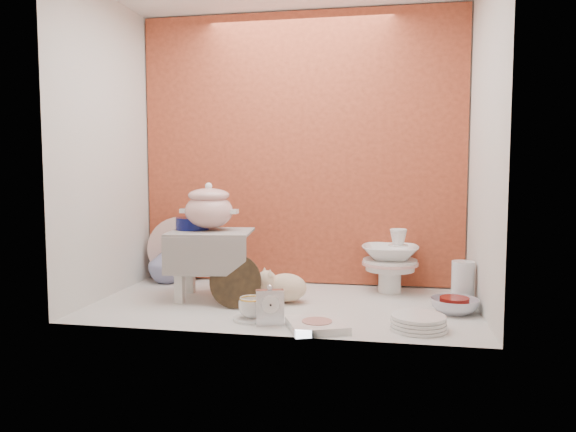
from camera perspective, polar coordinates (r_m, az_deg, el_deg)
name	(u,v)px	position (r m, az deg, el deg)	size (l,w,h in m)	color
ground	(283,304)	(2.65, -0.51, -9.13)	(1.80, 1.80, 0.00)	silver
niche_shell	(290,111)	(2.76, 0.20, 10.92)	(1.86, 1.03, 1.53)	#BB4F2E
step_stool	(211,265)	(2.75, -7.98, -5.03)	(0.40, 0.34, 0.34)	silver
soup_tureen	(209,206)	(2.75, -8.24, 1.01)	(0.28, 0.28, 0.24)	white
cobalt_bowl	(192,224)	(2.80, -9.92, -0.78)	(0.17, 0.17, 0.06)	#0A0F4D
floral_platter	(180,249)	(3.21, -11.20, -3.36)	(0.37, 0.04, 0.37)	white
blue_white_vase	(168,263)	(3.19, -12.43, -4.76)	(0.21, 0.21, 0.22)	silver
lacquer_tray	(235,282)	(2.56, -5.52, -6.81)	(0.25, 0.07, 0.25)	black
mantel_clock	(270,305)	(2.28, -1.91, -9.26)	(0.11, 0.04, 0.17)	silver
plush_pig	(286,287)	(2.65, -0.19, -7.41)	(0.26, 0.18, 0.15)	beige
teacup_saucer	(252,319)	(2.38, -3.80, -10.62)	(0.16, 0.16, 0.01)	white
gold_rim_teacup	(252,307)	(2.37, -3.80, -9.46)	(0.11, 0.11, 0.09)	white
lattice_dish	(317,325)	(2.25, 3.04, -11.30)	(0.22, 0.22, 0.03)	white
dinner_plate_stack	(418,322)	(2.30, 13.41, -10.70)	(0.23, 0.23, 0.06)	white
crystal_bowl	(454,306)	(2.58, 16.93, -8.94)	(0.21, 0.21, 0.07)	silver
clear_glass_vase	(463,283)	(2.73, 17.72, -6.69)	(0.10, 0.10, 0.21)	silver
porcelain_tower	(390,261)	(2.90, 10.58, -4.58)	(0.29, 0.29, 0.34)	white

